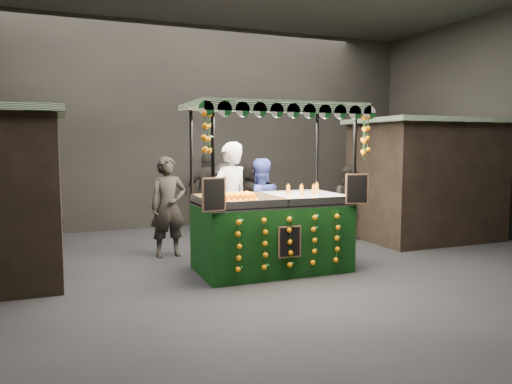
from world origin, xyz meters
name	(u,v)px	position (x,y,z in m)	size (l,w,h in m)	color
ground	(266,274)	(0.00, 0.00, 0.00)	(12.00, 12.00, 0.00)	black
market_hall	(266,58)	(0.00, 0.00, 3.38)	(12.10, 10.10, 5.05)	black
neighbour_stall_right	(425,179)	(4.40, 1.50, 1.31)	(3.00, 2.20, 2.60)	black
juice_stall	(273,220)	(0.19, 0.16, 0.84)	(2.79, 1.64, 2.70)	black
vendor_grey	(230,203)	(-0.27, 0.98, 1.05)	(0.90, 0.76, 2.10)	gray
vendor_blue	(259,207)	(0.39, 1.25, 0.90)	(0.89, 0.71, 1.80)	navy
shopper_0	(168,207)	(-1.19, 1.80, 0.92)	(0.70, 0.49, 1.84)	black
shopper_1	(349,203)	(2.78, 1.96, 0.79)	(0.94, 0.86, 1.58)	black
shopper_2	(208,191)	(0.25, 4.20, 0.93)	(1.16, 0.64, 1.87)	#2C2824
shopper_3	(225,201)	(0.33, 3.09, 0.82)	(1.22, 1.04, 1.64)	#292622
shopper_4	(44,210)	(-3.33, 3.26, 0.79)	(0.84, 0.62, 1.57)	#2C2724
shopper_5	(250,195)	(1.23, 3.97, 0.83)	(0.71, 1.59, 1.65)	#282321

